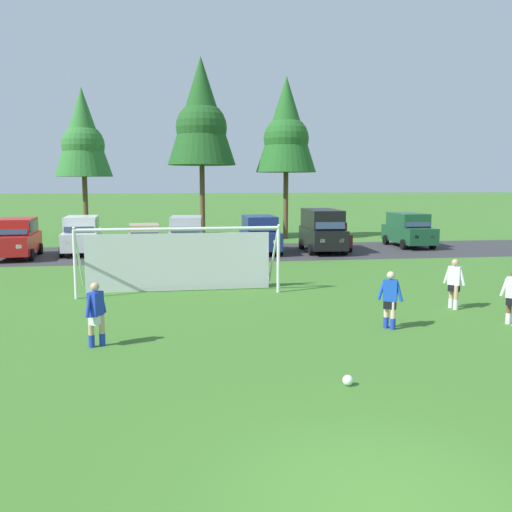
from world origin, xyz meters
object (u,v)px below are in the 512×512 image
(parked_car_slot_center, at_px, (186,235))
(parked_car_slot_end, at_px, (409,229))
(player_striker_near, at_px, (390,300))
(player_winger_left, at_px, (96,315))
(soccer_goal, at_px, (179,258))
(parked_car_slot_far_left, at_px, (17,238))
(parked_car_slot_far_right, at_px, (330,235))
(parked_car_slot_center_right, at_px, (260,234))
(player_midfield_center, at_px, (454,284))
(soccer_ball, at_px, (348,380))
(parked_car_slot_left, at_px, (82,235))
(parked_car_slot_right, at_px, (322,229))
(parked_car_slot_center_left, at_px, (144,239))

(parked_car_slot_center, distance_m, parked_car_slot_end, 14.31)
(player_striker_near, relative_size, player_winger_left, 1.00)
(soccer_goal, distance_m, parked_car_slot_far_left, 13.91)
(player_winger_left, distance_m, parked_car_slot_far_right, 22.22)
(parked_car_slot_center_right, bearing_deg, parked_car_slot_far_left, -178.52)
(parked_car_slot_center_right, bearing_deg, player_midfield_center, -75.40)
(soccer_ball, xyz_separation_m, parked_car_slot_center, (-2.78, 21.65, 1.00))
(player_striker_near, height_order, parked_car_slot_end, parked_car_slot_end)
(soccer_ball, xyz_separation_m, parked_car_slot_left, (-8.76, 22.67, 1.00))
(parked_car_slot_center_right, distance_m, parked_car_slot_right, 3.75)
(parked_car_slot_center_left, xyz_separation_m, parked_car_slot_right, (10.43, -0.53, 0.47))
(player_winger_left, distance_m, parked_car_slot_right, 20.89)
(parked_car_slot_left, bearing_deg, parked_car_slot_center, -9.72)
(player_winger_left, height_order, parked_car_slot_end, parked_car_slot_end)
(player_winger_left, relative_size, parked_car_slot_left, 0.35)
(parked_car_slot_far_left, relative_size, parked_car_slot_left, 1.00)
(soccer_ball, height_order, player_winger_left, player_winger_left)
(parked_car_slot_far_left, bearing_deg, parked_car_slot_right, 0.56)
(soccer_goal, xyz_separation_m, player_midfield_center, (8.84, -4.26, -0.47))
(parked_car_slot_far_left, bearing_deg, parked_car_slot_far_right, 3.97)
(parked_car_slot_center_left, xyz_separation_m, parked_car_slot_center_right, (6.70, -0.35, 0.24))
(parked_car_slot_left, height_order, parked_car_slot_end, same)
(player_midfield_center, xyz_separation_m, parked_car_slot_end, (5.89, 17.08, 0.29))
(soccer_ball, relative_size, player_striker_near, 0.13)
(player_striker_near, relative_size, parked_car_slot_center_left, 0.38)
(soccer_goal, height_order, parked_car_slot_left, soccer_goal)
(player_midfield_center, xyz_separation_m, player_winger_left, (-10.97, -2.66, 0.00))
(parked_car_slot_center_left, xyz_separation_m, parked_car_slot_far_right, (11.23, 0.55, 0.00))
(player_striker_near, relative_size, parked_car_slot_end, 0.36)
(soccer_goal, distance_m, player_winger_left, 7.25)
(parked_car_slot_center_right, bearing_deg, player_striker_near, -86.73)
(player_striker_near, relative_size, parked_car_slot_far_left, 0.35)
(parked_car_slot_far_left, xyz_separation_m, parked_car_slot_far_right, (18.04, 1.25, -0.24))
(parked_car_slot_center_left, distance_m, parked_car_slot_center_right, 6.71)
(player_striker_near, bearing_deg, parked_car_slot_left, 121.30)
(soccer_ball, relative_size, parked_car_slot_far_left, 0.05)
(soccer_goal, bearing_deg, parked_car_slot_far_right, 52.36)
(player_midfield_center, xyz_separation_m, parked_car_slot_far_right, (0.50, 16.37, 0.05))
(parked_car_slot_center_right, xyz_separation_m, parked_car_slot_end, (9.92, 1.61, 0.00))
(player_midfield_center, bearing_deg, player_striker_near, -145.38)
(parked_car_slot_center, distance_m, parked_car_slot_far_right, 8.88)
(parked_car_slot_far_left, height_order, parked_car_slot_center_right, same)
(player_midfield_center, xyz_separation_m, parked_car_slot_center_right, (-4.03, 15.47, 0.29))
(parked_car_slot_end, bearing_deg, soccer_goal, -138.97)
(parked_car_slot_left, distance_m, parked_car_slot_right, 14.07)
(parked_car_slot_far_left, height_order, parked_car_slot_far_right, parked_car_slot_far_left)
(parked_car_slot_left, bearing_deg, player_striker_near, -58.70)
(parked_car_slot_far_left, xyz_separation_m, parked_car_slot_center, (9.21, 0.33, 0.00))
(player_striker_near, xyz_separation_m, parked_car_slot_far_right, (3.53, 18.46, 0.05))
(soccer_ball, height_order, parked_car_slot_center_right, parked_car_slot_center_right)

